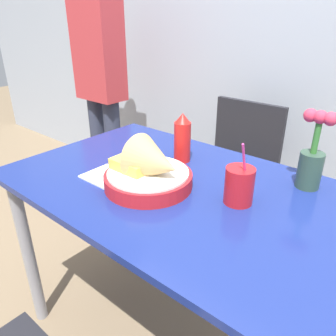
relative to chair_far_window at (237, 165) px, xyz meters
name	(u,v)px	position (x,y,z in m)	size (l,w,h in m)	color
wall_window	(317,10)	(0.18, 0.35, 0.78)	(7.00, 0.06, 2.60)	#9EA8B7
dining_table	(181,211)	(0.18, -0.74, 0.14)	(1.24, 0.76, 0.76)	navy
chair_far_window	(237,165)	(0.00, 0.00, 0.00)	(0.40, 0.40, 0.86)	black
food_basket	(151,171)	(0.11, -0.82, 0.30)	(0.29, 0.29, 0.18)	red
ketchup_bottle	(182,138)	(0.05, -0.58, 0.33)	(0.06, 0.06, 0.19)	red
drink_cup	(239,187)	(0.38, -0.72, 0.29)	(0.09, 0.09, 0.21)	red
flower_vase	(312,157)	(0.51, -0.48, 0.35)	(0.10, 0.08, 0.26)	#2D4738
napkin	(108,177)	(-0.06, -0.87, 0.24)	(0.17, 0.14, 0.01)	white
person_standing	(100,77)	(-0.96, -0.14, 0.40)	(0.32, 0.18, 1.59)	#2D3347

